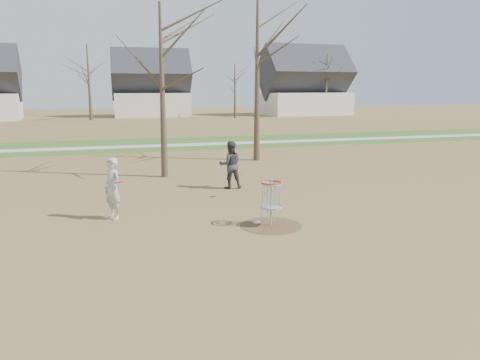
% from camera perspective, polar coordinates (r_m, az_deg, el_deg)
% --- Properties ---
extents(ground, '(160.00, 160.00, 0.00)m').
position_cam_1_polar(ground, '(13.72, 3.77, -5.57)').
color(ground, brown).
rests_on(ground, ground).
extents(green_band, '(160.00, 8.00, 0.01)m').
position_cam_1_polar(green_band, '(33.88, -8.43, 4.40)').
color(green_band, '#2D5119').
rests_on(green_band, ground).
extents(footpath, '(160.00, 1.50, 0.01)m').
position_cam_1_polar(footpath, '(32.89, -8.19, 4.22)').
color(footpath, '#9E9E99').
rests_on(footpath, green_band).
extents(dirt_circle, '(1.80, 1.80, 0.01)m').
position_cam_1_polar(dirt_circle, '(13.72, 3.77, -5.55)').
color(dirt_circle, '#47331E').
rests_on(dirt_circle, ground).
extents(player_standing, '(0.74, 0.82, 1.89)m').
position_cam_1_polar(player_standing, '(14.67, -15.27, -1.03)').
color(player_standing, '#ACACAC').
rests_on(player_standing, ground).
extents(player_throwing, '(0.95, 0.76, 1.89)m').
position_cam_1_polar(player_throwing, '(18.54, -1.19, 1.85)').
color(player_throwing, '#35353A').
rests_on(player_throwing, ground).
extents(disc_grounded, '(0.22, 0.22, 0.02)m').
position_cam_1_polar(disc_grounded, '(13.96, 2.07, -5.18)').
color(disc_grounded, silver).
rests_on(disc_grounded, dirt_circle).
extents(discs_in_play, '(4.45, 2.12, 0.39)m').
position_cam_1_polar(discs_in_play, '(15.55, -6.30, 0.27)').
color(discs_in_play, red).
rests_on(discs_in_play, ground).
extents(disc_golf_basket, '(0.64, 0.64, 1.35)m').
position_cam_1_polar(disc_golf_basket, '(13.49, 3.82, -1.85)').
color(disc_golf_basket, '#9EA3AD').
rests_on(disc_golf_basket, ground).
extents(bare_trees, '(52.62, 44.98, 9.00)m').
position_cam_1_polar(bare_trees, '(48.56, -8.94, 12.73)').
color(bare_trees, '#382B1E').
rests_on(bare_trees, ground).
extents(houses_row, '(56.51, 10.01, 7.26)m').
position_cam_1_polar(houses_row, '(65.50, -8.57, 10.72)').
color(houses_row, silver).
rests_on(houses_row, ground).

